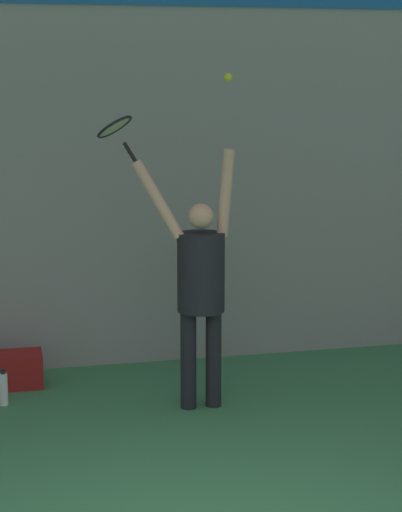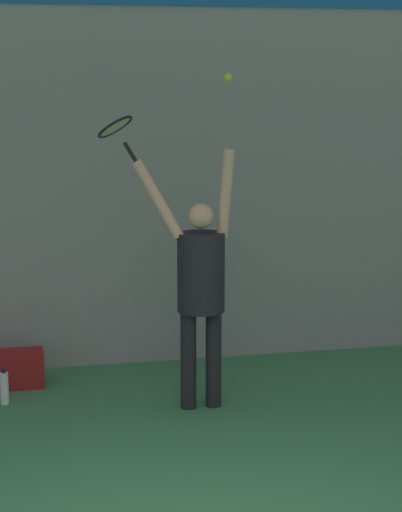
% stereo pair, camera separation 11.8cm
% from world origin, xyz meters
% --- Properties ---
extents(back_wall, '(18.00, 0.10, 5.00)m').
position_xyz_m(back_wall, '(0.00, 4.50, 2.50)').
color(back_wall, gray).
rests_on(back_wall, ground_plane).
extents(tennis_player, '(0.82, 0.50, 2.13)m').
position_xyz_m(tennis_player, '(0.74, 3.15, 1.07)').
color(tennis_player, black).
rests_on(tennis_player, ground_plane).
extents(tennis_racket, '(0.41, 0.42, 0.39)m').
position_xyz_m(tennis_racket, '(0.12, 3.50, 2.28)').
color(tennis_racket, black).
extents(tennis_ball, '(0.07, 0.07, 0.07)m').
position_xyz_m(tennis_ball, '(0.94, 3.10, 2.68)').
color(tennis_ball, '#CCDB2D').
extents(water_bottle, '(0.07, 0.07, 0.31)m').
position_xyz_m(water_bottle, '(-0.85, 3.56, 0.14)').
color(water_bottle, silver).
rests_on(water_bottle, ground_plane).
extents(equipment_bag, '(0.72, 0.31, 0.31)m').
position_xyz_m(equipment_bag, '(-0.86, 4.01, 0.15)').
color(equipment_bag, maroon).
rests_on(equipment_bag, ground_plane).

